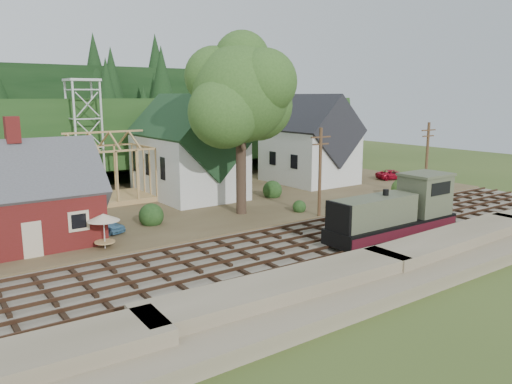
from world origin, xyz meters
TOP-DOWN VIEW (x-y plane):
  - ground at (0.00, 0.00)m, footprint 140.00×140.00m
  - embankment at (0.00, -8.50)m, footprint 64.00×5.00m
  - railroad_bed at (0.00, 0.00)m, footprint 64.00×11.00m
  - village_flat at (0.00, 18.00)m, footprint 64.00×26.00m
  - hillside at (0.00, 42.00)m, footprint 70.00×28.96m
  - ridge at (0.00, 58.00)m, footprint 80.00×20.00m
  - depot at (-16.00, 11.00)m, footprint 10.80×7.41m
  - church at (2.00, 19.68)m, footprint 8.40×15.17m
  - farmhouse at (18.00, 19.00)m, footprint 8.40×10.80m
  - timber_frame at (-6.00, 22.00)m, footprint 8.20×6.20m
  - lattice_tower at (-6.00, 28.00)m, footprint 3.20×3.20m
  - big_tree at (2.17, 10.08)m, footprint 10.90×8.40m
  - telegraph_pole_near at (7.00, 5.20)m, footprint 2.20×0.28m
  - telegraph_pole_far at (22.00, 5.20)m, footprint 2.20×0.28m
  - locomotive at (7.25, -3.00)m, footprint 11.59×2.90m
  - car_blue at (-10.10, 10.94)m, footprint 2.59×3.80m
  - car_red at (28.00, 14.25)m, footprint 4.66×3.13m
  - patio_set at (-11.53, 6.80)m, footprint 2.20×2.20m

SIDE VIEW (x-z plane):
  - ground at x=0.00m, z-range 0.00..0.00m
  - embankment at x=0.00m, z-range -0.80..0.80m
  - hillside at x=0.00m, z-range -6.37..6.37m
  - ridge at x=0.00m, z-range -6.00..6.00m
  - railroad_bed at x=0.00m, z-range 0.00..0.16m
  - village_flat at x=0.00m, z-range 0.00..0.30m
  - car_red at x=28.00m, z-range 0.30..1.49m
  - car_blue at x=-10.10m, z-range 0.30..1.50m
  - locomotive at x=7.25m, z-range -0.25..4.39m
  - patio_set at x=-11.53m, z-range 1.16..3.61m
  - depot at x=-16.00m, z-range -1.29..7.71m
  - timber_frame at x=-6.00m, z-range -0.23..6.76m
  - telegraph_pole_near at x=7.00m, z-range 0.25..8.25m
  - telegraph_pole_far at x=22.00m, z-range 0.25..8.25m
  - farmhouse at x=18.00m, z-range -0.43..10.17m
  - church at x=2.00m, z-range -1.32..11.68m
  - lattice_tower at x=-6.00m, z-range 3.97..16.10m
  - big_tree at x=2.17m, z-range 2.87..17.57m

